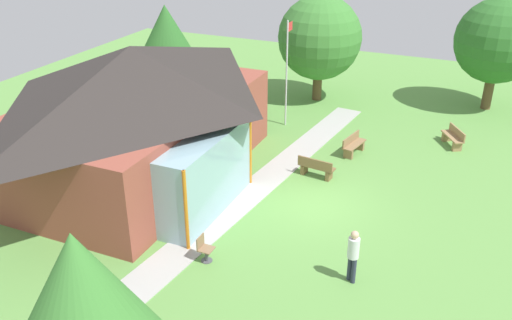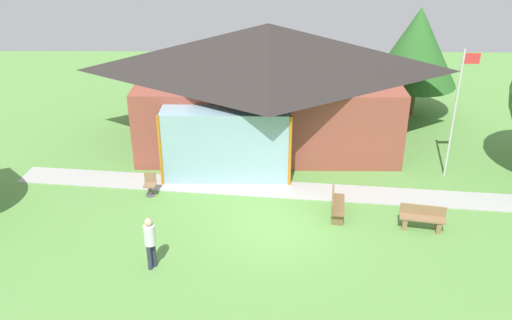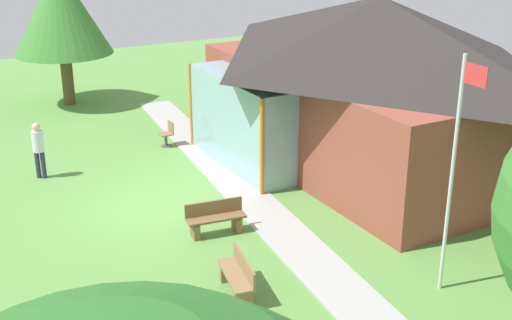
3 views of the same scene
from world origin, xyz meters
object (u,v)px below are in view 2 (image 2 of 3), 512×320
Objects in this scene: tree_behind_pavilion_right at (417,47)px; flagpole at (456,108)px; bench_rear_near_path at (336,206)px; visitor_strolling_lawn at (150,239)px; patio_chair_west at (150,185)px; bench_mid_right at (422,219)px; pavilion at (266,82)px.

flagpole is at bearing -90.62° from tree_behind_pavilion_right.
tree_behind_pavilion_right is at bearing 161.35° from bench_rear_near_path.
visitor_strolling_lawn is (-5.91, -3.02, 0.62)m from bench_rear_near_path.
tree_behind_pavilion_right is at bearing -144.09° from patio_chair_west.
bench_rear_near_path is 6.66m from visitor_strolling_lawn.
visitor_strolling_lawn reaches higher than bench_mid_right.
tree_behind_pavilion_right is (10.71, 12.76, 2.44)m from visitor_strolling_lawn.
patio_chair_west is at bearing -171.64° from flagpole.
pavilion is at bearing -152.20° from bench_rear_near_path.
patio_chair_west reaches higher than bench_mid_right.
pavilion reaches higher than flagpole.
tree_behind_pavilion_right is (2.03, 10.54, 3.06)m from bench_mid_right.
flagpole reaches higher than bench_mid_right.
bench_rear_near_path is 0.29× the size of tree_behind_pavilion_right.
visitor_strolling_lawn is 0.33× the size of tree_behind_pavilion_right.
flagpole is 5.01m from bench_mid_right.
pavilion is at bearing -156.47° from tree_behind_pavilion_right.
pavilion reaches higher than patio_chair_west.
bench_mid_right is (-1.96, -3.91, -2.44)m from flagpole.
visitor_strolling_lawn is (-10.64, -6.13, -1.82)m from flagpole.
pavilion is 7.12m from patio_chair_west.
bench_rear_near_path is 11.28m from tree_behind_pavilion_right.
bench_rear_near_path is 6.90m from patio_chair_west.
bench_rear_near_path is 1.80× the size of patio_chair_west.
patio_chair_west is 0.16× the size of tree_behind_pavilion_right.
tree_behind_pavilion_right reaches higher than pavilion.
pavilion is 6.81× the size of visitor_strolling_lawn.
pavilion is 10.36m from visitor_strolling_lawn.
visitor_strolling_lawn reaches higher than bench_rear_near_path.
patio_chair_west is (-4.33, -5.16, -2.29)m from pavilion.
bench_mid_right is at bearing -54.89° from pavilion.
bench_rear_near_path is at bearing -146.65° from flagpole.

